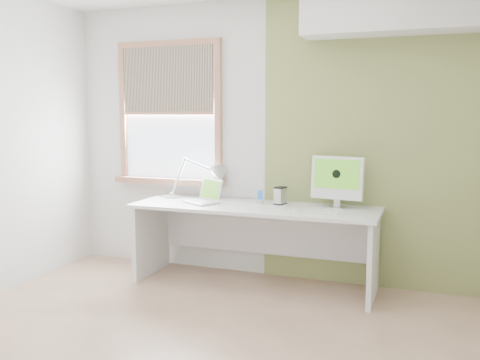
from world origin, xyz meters
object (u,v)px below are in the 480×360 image
at_px(desk_lamp, 210,177).
at_px(imac, 337,179).
at_px(desk, 256,226).
at_px(external_drive, 280,196).
at_px(laptop, 205,197).

height_order(desk_lamp, imac, imac).
xyz_separation_m(desk, imac, (0.71, 0.10, 0.45)).
distance_m(desk_lamp, imac, 1.23).
bearing_deg(desk, desk_lamp, 162.64).
distance_m(external_drive, imac, 0.54).
height_order(desk_lamp, laptop, desk_lamp).
relative_size(laptop, imac, 0.86).
xyz_separation_m(laptop, external_drive, (0.68, 0.16, 0.02)).
bearing_deg(desk_lamp, external_drive, -4.97).
distance_m(desk, external_drive, 0.35).
relative_size(desk_lamp, imac, 1.55).
xyz_separation_m(desk, laptop, (-0.48, -0.05, 0.25)).
relative_size(desk_lamp, external_drive, 4.56).
height_order(external_drive, imac, imac).
bearing_deg(desk_lamp, desk, -17.36).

